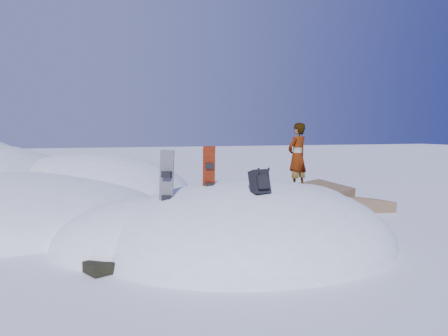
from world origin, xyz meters
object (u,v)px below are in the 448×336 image
object	(u,v)px
snowboard_red	(209,178)
snowboard_dark	(166,189)
person	(297,156)
backpack	(260,182)

from	to	relation	value
snowboard_red	snowboard_dark	world-z (taller)	snowboard_red
person	backpack	bearing A→B (deg)	23.99
snowboard_red	person	xyz separation A→B (m)	(2.79, 1.17, 0.36)
snowboard_dark	backpack	xyz separation A→B (m)	(1.79, -0.82, 0.18)
snowboard_red	person	distance (m)	3.05
backpack	person	distance (m)	3.01
snowboard_dark	snowboard_red	bearing A→B (deg)	50.13
backpack	snowboard_dark	bearing A→B (deg)	146.38
snowboard_red	snowboard_dark	bearing A→B (deg)	-158.14
backpack	person	size ratio (longest dim) A/B	0.34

